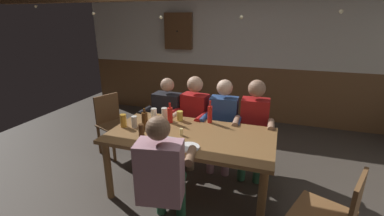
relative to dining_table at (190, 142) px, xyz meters
The scene contains 24 objects.
ground_plane 0.65m from the dining_table, 90.00° to the right, with size 7.61×7.61×0.00m, color #423A33.
back_wall_upper 2.86m from the dining_table, 90.00° to the left, with size 6.34×0.12×1.23m, color beige.
back_wall_wainscot 2.67m from the dining_table, 90.00° to the left, with size 6.34×0.12×1.07m, color brown.
dining_table is the anchor object (origin of this frame).
person_0 0.94m from the dining_table, 131.09° to the left, with size 0.56×0.54×1.16m.
person_1 0.74m from the dining_table, 106.81° to the left, with size 0.53×0.55×1.22m.
person_2 0.74m from the dining_table, 73.75° to the left, with size 0.52×0.52×1.20m.
person_3 0.94m from the dining_table, 48.98° to the left, with size 0.51×0.54×1.23m.
person_4 0.72m from the dining_table, 91.09° to the right, with size 0.57×0.60×1.23m.
chair_empty_near_right 1.56m from the dining_table, 158.14° to the left, with size 0.57×0.57×0.88m.
table_candle 0.17m from the dining_table, 143.36° to the right, with size 0.04×0.04×0.08m, color #F9E08C.
condiment_caddy 0.34m from the dining_table, 117.06° to the right, with size 0.14×0.10×0.05m, color #B2B7BC.
plate_0 0.34m from the dining_table, 73.89° to the right, with size 0.21×0.21×0.01m, color white.
bottle_0 0.47m from the dining_table, 144.57° to the left, with size 0.06×0.06×0.25m.
bottle_1 0.46m from the dining_table, 74.28° to the left, with size 0.06×0.06×0.28m.
bottle_2 0.58m from the dining_table, behind, with size 0.07×0.07×0.25m.
pint_glass_0 0.75m from the dining_table, 149.62° to the left, with size 0.08×0.08×0.11m, color white.
pint_glass_1 0.46m from the dining_table, 126.93° to the left, with size 0.08×0.08×0.12m, color #E5C64C.
pint_glass_2 0.71m from the dining_table, behind, with size 0.07×0.07×0.14m, color white.
pint_glass_3 0.56m from the dining_table, 156.15° to the right, with size 0.06×0.06×0.14m, color #4C2D19.
pint_glass_4 0.83m from the dining_table, behind, with size 0.07×0.07×0.16m, color gold.
pint_glass_5 0.58m from the dining_table, 145.08° to the left, with size 0.07×0.07×0.15m, color white.
wall_dart_cabinet 2.98m from the dining_table, 113.95° to the left, with size 0.56×0.15×0.70m.
string_lights 1.41m from the dining_table, 90.00° to the left, with size 4.47×0.04×0.17m.
Camera 1 is at (0.87, -2.46, 1.95)m, focal length 24.53 mm.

